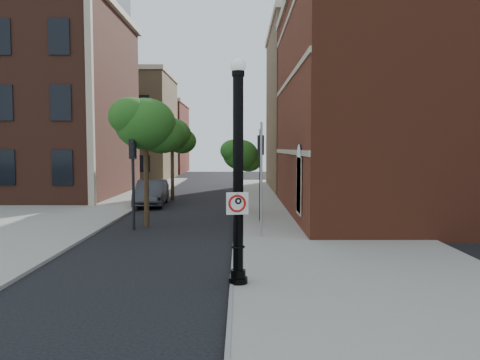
{
  "coord_description": "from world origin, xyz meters",
  "views": [
    {
      "loc": [
        2.27,
        -12.11,
        3.75
      ],
      "look_at": [
        2.27,
        2.0,
        2.76
      ],
      "focal_mm": 35.0,
      "sensor_mm": 36.0,
      "label": 1
    }
  ],
  "objects_px": {
    "lamppost": "(238,183)",
    "traffic_signal_left": "(133,164)",
    "parked_car": "(152,193)",
    "no_parking_sign": "(237,203)",
    "traffic_signal_right": "(261,160)"
  },
  "relations": [
    {
      "from": "no_parking_sign",
      "to": "lamppost",
      "type": "bearing_deg",
      "value": 75.0
    },
    {
      "from": "lamppost",
      "to": "parked_car",
      "type": "xyz_separation_m",
      "value": [
        -5.65,
        17.62,
        -1.97
      ]
    },
    {
      "from": "parked_car",
      "to": "no_parking_sign",
      "type": "bearing_deg",
      "value": -75.66
    },
    {
      "from": "lamppost",
      "to": "no_parking_sign",
      "type": "distance_m",
      "value": 0.53
    },
    {
      "from": "parked_car",
      "to": "traffic_signal_right",
      "type": "distance_m",
      "value": 9.92
    },
    {
      "from": "lamppost",
      "to": "traffic_signal_left",
      "type": "relative_size",
      "value": 1.37
    },
    {
      "from": "parked_car",
      "to": "traffic_signal_left",
      "type": "height_order",
      "value": "traffic_signal_left"
    },
    {
      "from": "no_parking_sign",
      "to": "traffic_signal_left",
      "type": "bearing_deg",
      "value": 110.35
    },
    {
      "from": "lamppost",
      "to": "traffic_signal_left",
      "type": "xyz_separation_m",
      "value": [
        -4.79,
        8.75,
        0.19
      ]
    },
    {
      "from": "lamppost",
      "to": "no_parking_sign",
      "type": "height_order",
      "value": "lamppost"
    },
    {
      "from": "parked_car",
      "to": "lamppost",
      "type": "bearing_deg",
      "value": -75.46
    },
    {
      "from": "no_parking_sign",
      "to": "traffic_signal_left",
      "type": "distance_m",
      "value": 10.13
    },
    {
      "from": "lamppost",
      "to": "traffic_signal_right",
      "type": "height_order",
      "value": "lamppost"
    },
    {
      "from": "lamppost",
      "to": "no_parking_sign",
      "type": "bearing_deg",
      "value": -97.19
    },
    {
      "from": "lamppost",
      "to": "traffic_signal_left",
      "type": "bearing_deg",
      "value": 118.67
    }
  ]
}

